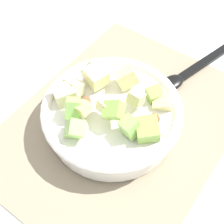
{
  "coord_description": "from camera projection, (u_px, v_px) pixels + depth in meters",
  "views": [
    {
      "loc": [
        0.29,
        0.19,
        0.51
      ],
      "look_at": [
        0.01,
        -0.01,
        0.05
      ],
      "focal_mm": 50.76,
      "sensor_mm": 36.0,
      "label": 1
    }
  ],
  "objects": [
    {
      "name": "salad_bowl",
      "position": [
        112.0,
        113.0,
        0.58
      ],
      "size": [
        0.26,
        0.26,
        0.11
      ],
      "color": "white",
      "rests_on": "placemat"
    },
    {
      "name": "placemat",
      "position": [
        121.0,
        124.0,
        0.62
      ],
      "size": [
        0.49,
        0.38,
        0.01
      ],
      "primitive_type": "cube",
      "color": "gray",
      "rests_on": "ground_plane"
    },
    {
      "name": "ground_plane",
      "position": [
        121.0,
        125.0,
        0.62
      ],
      "size": [
        2.4,
        2.4,
        0.0
      ],
      "primitive_type": "plane",
      "color": "silver"
    },
    {
      "name": "serving_spoon",
      "position": [
        188.0,
        72.0,
        0.69
      ],
      "size": [
        0.23,
        0.09,
        0.01
      ],
      "color": "black",
      "rests_on": "placemat"
    }
  ]
}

